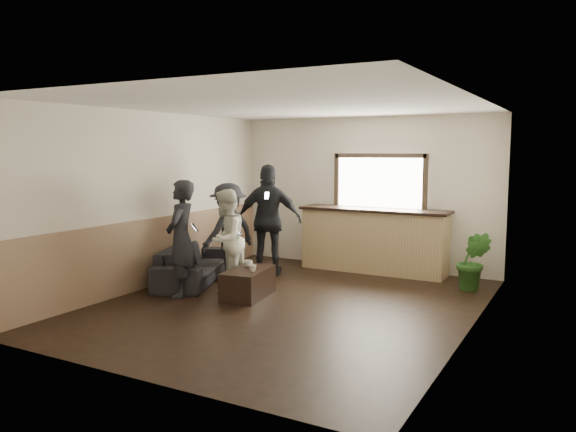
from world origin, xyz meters
The scene contains 12 objects.
ground centered at (0.00, 0.00, 0.00)m, with size 5.00×6.00×0.01m, color black.
room_shell centered at (-0.74, 0.00, 1.47)m, with size 5.01×6.01×2.80m.
bar_counter centered at (0.30, 2.70, 0.64)m, with size 2.70×0.68×2.13m.
sofa centered at (-2.08, 0.50, 0.30)m, with size 2.03×0.79×0.59m, color black.
coffee_table centered at (-0.73, 0.09, 0.21)m, with size 0.52×0.94×0.42m, color black.
cup_a centered at (-0.81, 0.22, 0.47)m, with size 0.13×0.13×0.11m, color silver.
cup_b centered at (-0.59, 0.00, 0.47)m, with size 0.10×0.10×0.10m, color silver.
potted_plant centered at (2.15, 2.10, 0.47)m, with size 0.52×0.42×0.94m, color #2D6623.
person_a centered at (-1.63, -0.34, 0.88)m, with size 0.59×0.74×1.75m.
person_b centered at (-1.27, 0.30, 0.79)m, with size 0.73×0.87×1.58m.
person_c centered at (-1.63, 0.89, 0.82)m, with size 0.87×1.18×1.64m.
person_d centered at (-1.22, 1.54, 0.97)m, with size 1.23×0.85×1.94m.
Camera 1 is at (3.73, -6.83, 2.18)m, focal length 35.00 mm.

